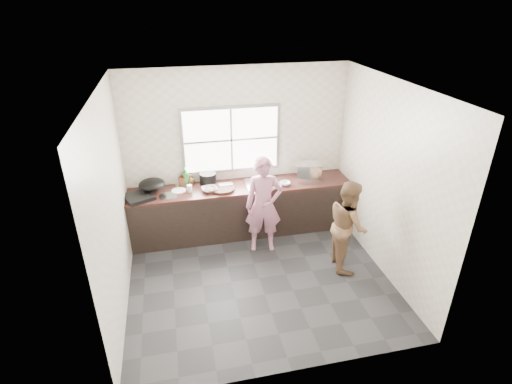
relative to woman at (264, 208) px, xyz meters
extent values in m
cube|color=#2A2A2D|center=(-0.24, -0.74, -0.72)|extent=(3.60, 3.20, 0.01)
cube|color=silver|center=(-0.24, -0.74, 1.99)|extent=(3.60, 3.20, 0.01)
cube|color=silver|center=(-0.24, 0.87, 0.63)|extent=(3.60, 0.01, 2.70)
cube|color=beige|center=(-2.04, -0.74, 0.63)|extent=(0.01, 3.20, 2.70)
cube|color=silver|center=(1.57, -0.74, 0.63)|extent=(0.01, 3.20, 2.70)
cube|color=beige|center=(-0.24, -2.34, 0.63)|extent=(3.60, 0.01, 2.70)
cube|color=black|center=(-0.24, 0.55, -0.31)|extent=(3.60, 0.62, 0.82)
cube|color=#371B16|center=(-0.24, 0.55, 0.12)|extent=(3.60, 0.64, 0.04)
cube|color=silver|center=(0.11, 0.55, 0.15)|extent=(0.55, 0.45, 0.02)
cylinder|color=silver|center=(0.11, 0.75, 0.29)|extent=(0.02, 0.02, 0.30)
cube|color=#9EA0A5|center=(-0.34, 0.85, 0.83)|extent=(1.60, 0.05, 1.10)
cube|color=white|center=(-0.34, 0.83, 0.83)|extent=(1.50, 0.01, 1.00)
imported|color=#C37593|center=(0.00, 0.00, 0.00)|extent=(0.57, 0.42, 1.43)
imported|color=brown|center=(1.08, -0.67, -0.04)|extent=(0.60, 0.72, 1.36)
cylinder|color=black|center=(-0.55, 0.48, 0.16)|extent=(0.41, 0.41, 0.04)
cube|color=#ACAFB3|center=(-0.49, 0.58, 0.19)|extent=(0.23, 0.12, 0.01)
imported|color=silver|center=(-0.76, 0.47, 0.17)|extent=(0.28, 0.28, 0.06)
imported|color=silver|center=(0.19, 0.34, 0.18)|extent=(0.23, 0.23, 0.07)
imported|color=white|center=(0.46, 0.43, 0.18)|extent=(0.24, 0.24, 0.07)
cylinder|color=black|center=(-0.75, 0.73, 0.24)|extent=(0.31, 0.31, 0.19)
cylinder|color=white|center=(-1.24, 0.57, 0.15)|extent=(0.23, 0.23, 0.02)
imported|color=#297F30|center=(-1.10, 0.78, 0.30)|extent=(0.15, 0.15, 0.31)
imported|color=#502614|center=(-1.17, 0.76, 0.25)|extent=(0.12, 0.12, 0.21)
imported|color=#432C10|center=(-1.04, 0.78, 0.22)|extent=(0.16, 0.16, 0.16)
cylinder|color=white|center=(-1.07, 0.52, 0.20)|extent=(0.09, 0.09, 0.11)
cube|color=black|center=(-1.84, 0.45, 0.17)|extent=(0.53, 0.53, 0.06)
ellipsoid|color=black|center=(-1.63, 0.62, 0.28)|extent=(0.43, 0.43, 0.15)
cube|color=white|center=(0.88, 0.53, 0.29)|extent=(0.45, 0.35, 0.30)
cylinder|color=#B7BABE|center=(-1.40, 0.43, 0.15)|extent=(0.33, 0.33, 0.01)
cylinder|color=#ADAFB3|center=(-1.14, 0.78, 0.15)|extent=(0.30, 0.30, 0.01)
camera|label=1|loc=(-1.26, -5.16, 2.94)|focal=28.00mm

